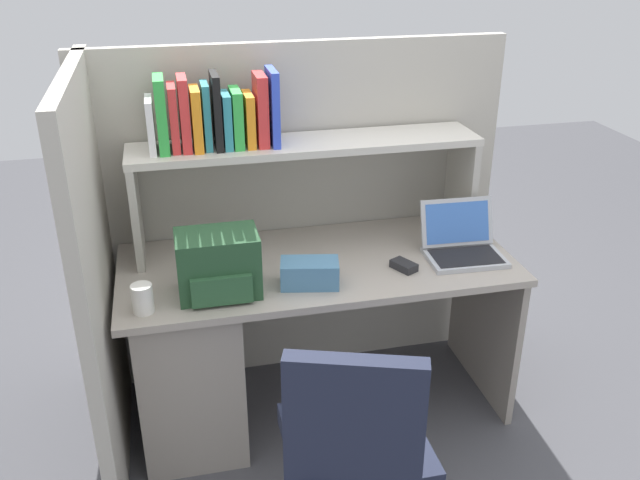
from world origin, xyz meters
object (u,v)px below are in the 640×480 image
(backpack, at_px, (218,265))
(computer_mouse, at_px, (404,266))
(laptop, at_px, (462,244))
(office_chair, at_px, (354,472))
(tissue_box, at_px, (310,273))
(paper_cup, at_px, (143,299))

(backpack, relative_size, computer_mouse, 2.88)
(laptop, height_order, computer_mouse, laptop)
(laptop, xyz_separation_m, computer_mouse, (-0.27, -0.06, -0.03))
(office_chair, bearing_deg, backpack, -43.71)
(backpack, height_order, tissue_box, backpack)
(laptop, relative_size, backpack, 1.07)
(computer_mouse, height_order, paper_cup, paper_cup)
(computer_mouse, bearing_deg, backpack, 154.41)
(paper_cup, bearing_deg, office_chair, -43.29)
(tissue_box, bearing_deg, office_chair, -78.14)
(office_chair, bearing_deg, laptop, -112.60)
(computer_mouse, xyz_separation_m, tissue_box, (-0.39, -0.04, 0.03))
(office_chair, bearing_deg, tissue_box, -70.81)
(laptop, xyz_separation_m, backpack, (-1.01, -0.09, 0.07))
(paper_cup, xyz_separation_m, office_chair, (0.62, -0.59, -0.39))
(computer_mouse, xyz_separation_m, paper_cup, (-1.01, -0.10, 0.04))
(backpack, height_order, office_chair, backpack)
(tissue_box, distance_m, office_chair, 0.75)
(paper_cup, bearing_deg, backpack, 15.34)
(office_chair, bearing_deg, computer_mouse, -100.69)
(laptop, bearing_deg, office_chair, -131.43)
(backpack, height_order, paper_cup, backpack)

